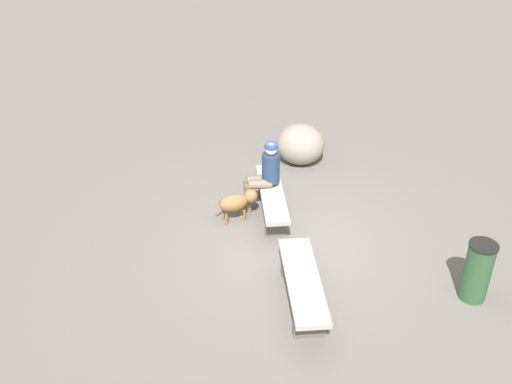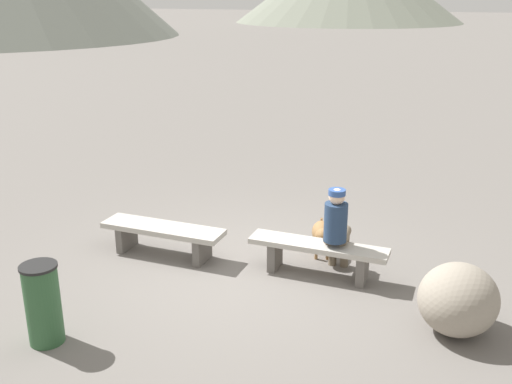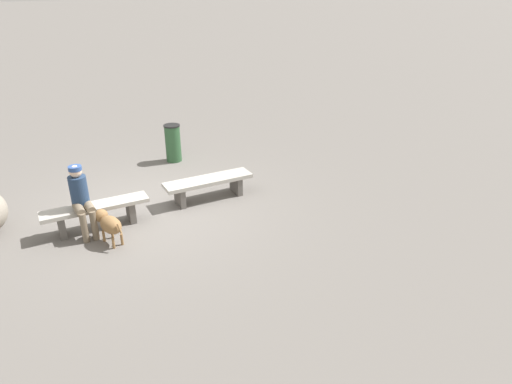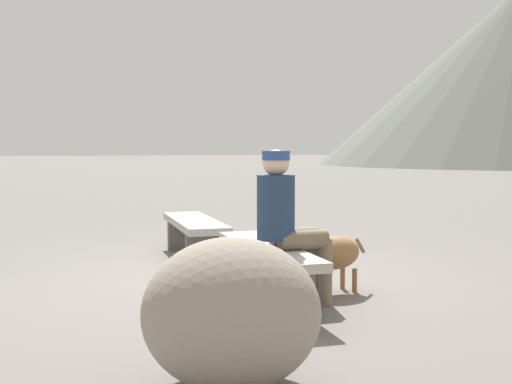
{
  "view_description": "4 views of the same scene",
  "coord_description": "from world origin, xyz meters",
  "px_view_note": "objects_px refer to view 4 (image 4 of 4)",
  "views": [
    {
      "loc": [
        -7.1,
        1.39,
        5.48
      ],
      "look_at": [
        1.15,
        0.47,
        0.36
      ],
      "focal_mm": 40.73,
      "sensor_mm": 36.0,
      "label": 1
    },
    {
      "loc": [
        2.59,
        -6.63,
        3.57
      ],
      "look_at": [
        -0.19,
        1.1,
        0.75
      ],
      "focal_mm": 41.26,
      "sensor_mm": 36.0,
      "label": 2
    },
    {
      "loc": [
        2.03,
        7.76,
        4.02
      ],
      "look_at": [
        -1.56,
        1.43,
        0.61
      ],
      "focal_mm": 31.86,
      "sensor_mm": 36.0,
      "label": 3
    },
    {
      "loc": [
        5.92,
        -1.45,
        1.25
      ],
      "look_at": [
        -0.48,
        0.6,
        0.79
      ],
      "focal_mm": 45.42,
      "sensor_mm": 36.0,
      "label": 4
    }
  ],
  "objects_px": {
    "bench_left": "(194,229)",
    "bench_right": "(267,260)",
    "seated_person": "(287,217)",
    "boulder": "(231,313)",
    "dog": "(329,253)"
  },
  "relations": [
    {
      "from": "bench_right",
      "to": "bench_left",
      "type": "bearing_deg",
      "value": -175.39
    },
    {
      "from": "seated_person",
      "to": "dog",
      "type": "height_order",
      "value": "seated_person"
    },
    {
      "from": "bench_left",
      "to": "bench_right",
      "type": "bearing_deg",
      "value": 4.61
    },
    {
      "from": "bench_left",
      "to": "boulder",
      "type": "height_order",
      "value": "boulder"
    },
    {
      "from": "seated_person",
      "to": "boulder",
      "type": "xyz_separation_m",
      "value": [
        1.55,
        -0.89,
        -0.31
      ]
    },
    {
      "from": "bench_left",
      "to": "dog",
      "type": "height_order",
      "value": "dog"
    },
    {
      "from": "bench_right",
      "to": "boulder",
      "type": "relative_size",
      "value": 1.97
    },
    {
      "from": "bench_right",
      "to": "seated_person",
      "type": "distance_m",
      "value": 0.44
    },
    {
      "from": "seated_person",
      "to": "bench_left",
      "type": "bearing_deg",
      "value": -177.51
    },
    {
      "from": "bench_left",
      "to": "dog",
      "type": "distance_m",
      "value": 2.24
    },
    {
      "from": "bench_right",
      "to": "dog",
      "type": "bearing_deg",
      "value": 99.66
    },
    {
      "from": "bench_right",
      "to": "dog",
      "type": "relative_size",
      "value": 2.46
    },
    {
      "from": "dog",
      "to": "bench_left",
      "type": "bearing_deg",
      "value": -87.4
    },
    {
      "from": "seated_person",
      "to": "bench_right",
      "type": "bearing_deg",
      "value": -159.24
    },
    {
      "from": "dog",
      "to": "boulder",
      "type": "relative_size",
      "value": 0.8
    }
  ]
}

